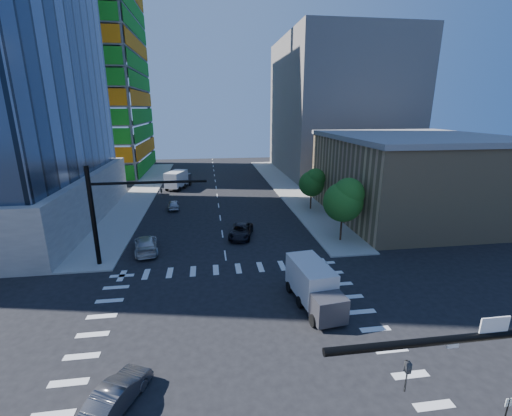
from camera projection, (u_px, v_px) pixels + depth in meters
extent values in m
plane|color=black|center=(236.00, 332.00, 21.91)|extent=(160.00, 160.00, 0.00)
cube|color=silver|center=(236.00, 332.00, 21.91)|extent=(20.00, 20.00, 0.01)
cube|color=#999791|center=(286.00, 187.00, 61.59)|extent=(5.00, 60.00, 0.15)
cube|color=#999791|center=(143.00, 192.00, 58.21)|extent=(5.00, 60.00, 0.15)
cube|color=#1A931E|center=(138.00, 55.00, 71.95)|extent=(0.12, 24.00, 49.00)
cube|color=orange|center=(48.00, 43.00, 58.27)|extent=(24.00, 0.12, 49.00)
cube|color=tan|center=(411.00, 178.00, 44.80)|extent=(20.00, 22.00, 10.00)
cube|color=gray|center=(416.00, 137.00, 43.31)|extent=(20.50, 22.50, 0.60)
cube|color=slate|center=(338.00, 107.00, 73.91)|extent=(24.00, 30.00, 28.00)
cylinder|color=black|center=(492.00, 336.00, 9.74)|extent=(10.00, 0.24, 0.24)
imported|color=black|center=(406.00, 377.00, 9.71)|extent=(0.16, 0.20, 1.00)
cube|color=white|center=(495.00, 325.00, 9.65)|extent=(0.90, 0.04, 0.50)
cylinder|color=black|center=(93.00, 217.00, 29.98)|extent=(0.40, 0.40, 9.00)
cylinder|color=black|center=(149.00, 183.00, 29.85)|extent=(10.00, 0.24, 0.24)
imported|color=black|center=(162.00, 194.00, 30.29)|extent=(0.16, 0.20, 1.00)
cylinder|color=#382316|center=(341.00, 230.00, 36.54)|extent=(0.20, 0.20, 2.27)
sphere|color=#175516|center=(343.00, 202.00, 35.68)|extent=(4.16, 4.16, 4.16)
sphere|color=#377E2A|center=(349.00, 194.00, 35.18)|extent=(3.25, 3.25, 3.25)
cylinder|color=#382316|center=(311.00, 202.00, 48.04)|extent=(0.20, 0.20, 1.92)
sphere|color=#175516|center=(312.00, 184.00, 47.31)|extent=(3.52, 3.52, 3.52)
sphere|color=#377E2A|center=(315.00, 178.00, 46.84)|extent=(2.75, 2.75, 2.75)
cube|color=silver|center=(509.00, 402.00, 14.24)|extent=(0.30, 0.03, 0.40)
imported|color=black|center=(241.00, 231.00, 37.92)|extent=(3.40, 5.34, 1.37)
imported|color=#B7B7B7|center=(146.00, 244.00, 34.01)|extent=(3.08, 5.62, 1.54)
imported|color=#AEAFB6|center=(174.00, 205.00, 48.49)|extent=(1.87, 3.92, 1.29)
imported|color=#47464B|center=(117.00, 394.00, 16.30)|extent=(2.94, 4.23, 1.32)
cube|color=silver|center=(316.00, 285.00, 24.24)|extent=(2.75, 4.86, 2.41)
cube|color=#38383F|center=(315.00, 292.00, 24.41)|extent=(2.31, 1.90, 1.76)
cube|color=silver|center=(179.00, 178.00, 60.95)|extent=(3.90, 5.47, 2.58)
cube|color=#38383F|center=(179.00, 181.00, 61.13)|extent=(2.75, 2.45, 1.88)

